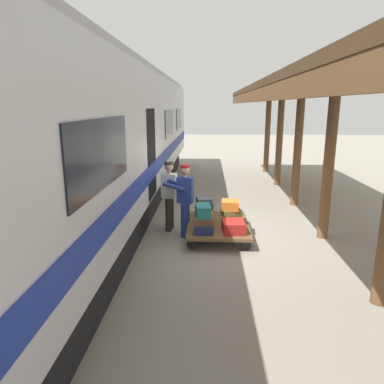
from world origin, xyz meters
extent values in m
plane|color=gray|center=(0.00, 0.00, 0.00)|extent=(60.00, 60.00, 0.00)
cylinder|color=brown|center=(-2.24, -8.49, 1.70)|extent=(0.24, 0.24, 3.40)
cylinder|color=brown|center=(-2.24, -5.66, 1.70)|extent=(0.24, 0.24, 3.40)
cylinder|color=brown|center=(-2.24, -2.83, 1.70)|extent=(0.24, 0.24, 3.40)
cylinder|color=brown|center=(-2.24, 0.00, 1.70)|extent=(0.24, 0.24, 3.40)
cube|color=#4E3520|center=(-2.24, 0.00, 3.48)|extent=(3.20, 17.78, 0.16)
cube|color=brown|center=(-0.69, 0.00, 3.25)|extent=(0.08, 17.78, 0.30)
cube|color=#B7BABF|center=(3.24, 0.00, 2.35)|extent=(3.00, 21.33, 2.90)
cube|color=black|center=(3.24, 0.00, 0.45)|extent=(2.55, 20.26, 0.90)
cube|color=#99999E|center=(3.24, 0.00, 3.90)|extent=(2.76, 20.90, 0.20)
cube|color=navy|center=(1.73, 0.00, 1.55)|extent=(0.03, 20.90, 0.36)
cube|color=black|center=(1.73, -7.47, 2.45)|extent=(0.02, 2.35, 0.84)
cube|color=black|center=(1.73, -3.73, 2.45)|extent=(0.02, 2.35, 0.84)
cube|color=black|center=(1.73, 3.73, 2.45)|extent=(0.02, 2.35, 0.84)
cube|color=black|center=(1.79, 0.00, 1.95)|extent=(0.12, 1.10, 2.00)
cube|color=brown|center=(0.21, 0.05, 0.28)|extent=(1.42, 1.96, 0.07)
cylinder|color=black|center=(-0.36, 0.84, 0.12)|extent=(0.25, 0.05, 0.25)
cylinder|color=black|center=(0.77, 0.84, 0.12)|extent=(0.25, 0.05, 0.25)
cylinder|color=black|center=(-0.36, -0.73, 0.12)|extent=(0.25, 0.05, 0.25)
cylinder|color=black|center=(0.77, -0.73, 0.12)|extent=(0.25, 0.05, 0.25)
cube|color=gold|center=(-0.11, 0.05, 0.43)|extent=(0.47, 0.50, 0.22)
cube|color=tan|center=(0.52, 0.05, 0.44)|extent=(0.40, 0.50, 0.25)
cube|color=black|center=(0.52, -0.49, 0.44)|extent=(0.44, 0.62, 0.25)
cube|color=#9EA0A5|center=(-0.11, -0.49, 0.41)|extent=(0.44, 0.48, 0.18)
cube|color=#AD231E|center=(-0.11, 0.59, 0.44)|extent=(0.51, 0.58, 0.25)
cube|color=navy|center=(0.52, 0.59, 0.41)|extent=(0.42, 0.57, 0.17)
cube|color=brown|center=(-0.10, 0.09, 0.61)|extent=(0.50, 0.47, 0.15)
cube|color=brown|center=(0.54, 0.60, 0.58)|extent=(0.41, 0.39, 0.17)
cube|color=#1E666B|center=(0.55, 0.59, 0.79)|extent=(0.37, 0.53, 0.25)
cube|color=#CC6B23|center=(-0.06, 0.07, 0.79)|extent=(0.42, 0.44, 0.21)
cube|color=#4C515B|center=(0.55, -0.49, 0.68)|extent=(0.42, 0.45, 0.23)
cylinder|color=navy|center=(0.96, -0.07, 0.41)|extent=(0.16, 0.16, 0.82)
cylinder|color=navy|center=(1.00, 0.13, 0.41)|extent=(0.16, 0.16, 0.82)
cube|color=navy|center=(0.98, 0.03, 1.12)|extent=(0.40, 0.29, 0.60)
cylinder|color=tan|center=(0.98, 0.03, 1.45)|extent=(0.09, 0.09, 0.06)
sphere|color=tan|center=(0.98, 0.03, 1.59)|extent=(0.22, 0.22, 0.22)
cylinder|color=#A51919|center=(0.98, 0.03, 1.67)|extent=(0.21, 0.21, 0.06)
cylinder|color=navy|center=(1.16, -0.17, 1.22)|extent=(0.54, 0.20, 0.21)
cylinder|color=navy|center=(1.23, 0.14, 1.22)|extent=(0.54, 0.20, 0.21)
cylinder|color=#332D28|center=(1.41, -0.28, 0.41)|extent=(0.16, 0.16, 0.82)
cylinder|color=#332D28|center=(1.38, -0.48, 0.41)|extent=(0.16, 0.16, 0.82)
cube|color=silver|center=(1.39, -0.38, 1.12)|extent=(0.39, 0.27, 0.60)
cylinder|color=tan|center=(1.39, -0.38, 1.45)|extent=(0.09, 0.09, 0.06)
sphere|color=tan|center=(1.39, -0.38, 1.59)|extent=(0.22, 0.22, 0.22)
cylinder|color=#332D28|center=(1.39, -0.38, 1.67)|extent=(0.21, 0.21, 0.06)
cylinder|color=silver|center=(1.20, -0.19, 1.22)|extent=(0.54, 0.18, 0.21)
cylinder|color=silver|center=(1.15, -0.51, 1.22)|extent=(0.54, 0.18, 0.21)
camera|label=1|loc=(0.45, 7.93, 3.02)|focal=33.01mm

